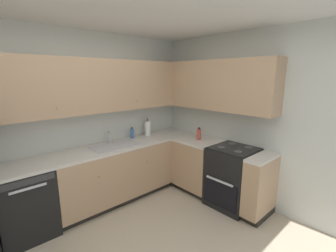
% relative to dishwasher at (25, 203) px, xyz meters
% --- Properties ---
extents(wall_back, '(4.00, 0.05, 2.57)m').
position_rel_dishwasher_xyz_m(wall_back, '(0.78, 0.33, 0.85)').
color(wall_back, silver).
rests_on(wall_back, ground_plane).
extents(wall_right, '(0.05, 3.57, 2.57)m').
position_rel_dishwasher_xyz_m(wall_right, '(2.76, -1.43, 0.85)').
color(wall_right, silver).
rests_on(wall_right, ground_plane).
extents(dishwasher, '(0.60, 0.63, 0.86)m').
position_rel_dishwasher_xyz_m(dishwasher, '(0.00, 0.00, 0.00)').
color(dishwasher, black).
rests_on(dishwasher, ground_plane).
extents(lower_cabinets_back, '(1.83, 0.62, 0.86)m').
position_rel_dishwasher_xyz_m(lower_cabinets_back, '(1.22, 0.00, 0.00)').
color(lower_cabinets_back, tan).
rests_on(lower_cabinets_back, ground_plane).
extents(countertop_back, '(3.04, 0.60, 0.03)m').
position_rel_dishwasher_xyz_m(countertop_back, '(1.22, 0.00, 0.45)').
color(countertop_back, beige).
rests_on(countertop_back, lower_cabinets_back).
extents(lower_cabinets_right, '(0.62, 1.56, 0.86)m').
position_rel_dishwasher_xyz_m(lower_cabinets_right, '(2.44, -0.92, 0.00)').
color(lower_cabinets_right, tan).
rests_on(lower_cabinets_right, ground_plane).
extents(countertop_right, '(0.60, 1.56, 0.03)m').
position_rel_dishwasher_xyz_m(countertop_right, '(2.44, -0.92, 0.45)').
color(countertop_right, beige).
rests_on(countertop_right, lower_cabinets_right).
extents(oven_range, '(0.68, 0.62, 1.04)m').
position_rel_dishwasher_xyz_m(oven_range, '(2.45, -1.31, 0.03)').
color(oven_range, black).
rests_on(oven_range, ground_plane).
extents(upper_cabinets_back, '(2.72, 0.34, 0.76)m').
position_rel_dishwasher_xyz_m(upper_cabinets_back, '(1.06, 0.14, 1.36)').
color(upper_cabinets_back, tan).
extents(upper_cabinets_right, '(0.32, 2.11, 0.76)m').
position_rel_dishwasher_xyz_m(upper_cabinets_right, '(2.58, -0.76, 1.36)').
color(upper_cabinets_right, tan).
extents(sink, '(0.71, 0.40, 0.10)m').
position_rel_dishwasher_xyz_m(sink, '(1.24, -0.03, 0.42)').
color(sink, '#B7B7BC').
rests_on(sink, countertop_back).
extents(faucet, '(0.07, 0.16, 0.19)m').
position_rel_dishwasher_xyz_m(faucet, '(1.25, 0.18, 0.58)').
color(faucet, silver).
rests_on(faucet, countertop_back).
extents(soap_bottle, '(0.06, 0.06, 0.19)m').
position_rel_dishwasher_xyz_m(soap_bottle, '(1.68, 0.18, 0.55)').
color(soap_bottle, '#3F72BF').
rests_on(soap_bottle, countertop_back).
extents(paper_towel_roll, '(0.11, 0.11, 0.31)m').
position_rel_dishwasher_xyz_m(paper_towel_roll, '(1.99, 0.16, 0.59)').
color(paper_towel_roll, white).
rests_on(paper_towel_roll, countertop_back).
extents(oil_bottle, '(0.07, 0.07, 0.21)m').
position_rel_dishwasher_xyz_m(oil_bottle, '(2.44, -0.65, 0.56)').
color(oil_bottle, '#BF4C3F').
rests_on(oil_bottle, countertop_right).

